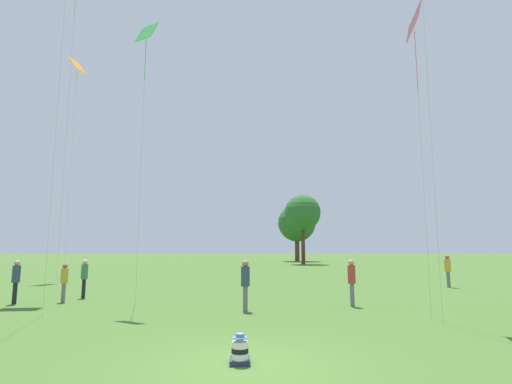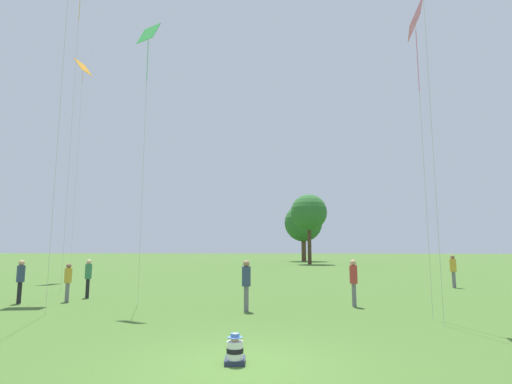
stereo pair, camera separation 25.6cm
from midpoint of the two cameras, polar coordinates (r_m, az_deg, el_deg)
ground_plane at (r=8.22m, az=-1.14°, el=-23.49°), size 300.00×300.00×0.00m
seated_toddler at (r=8.22m, az=-2.06°, el=-21.82°), size 0.43×0.52×0.58m
person_standing_0 at (r=18.56m, az=-24.91°, el=-11.14°), size 0.41×0.41×1.56m
person_standing_1 at (r=25.25m, az=26.60°, el=-9.68°), size 0.46×0.46×1.80m
person_standing_2 at (r=15.96m, az=14.22°, el=-11.79°), size 0.41×0.41×1.75m
person_standing_5 at (r=19.67m, az=-22.49°, el=-10.80°), size 0.36×0.36×1.68m
person_standing_6 at (r=14.39m, az=-0.88°, el=-12.47°), size 0.42×0.42×1.76m
person_standing_7 at (r=18.88m, az=-30.25°, el=-10.44°), size 0.36×0.36×1.71m
kite_0 at (r=18.82m, az=-14.75°, el=19.95°), size 1.07×0.86×11.79m
kite_2 at (r=15.85m, az=22.31°, el=20.91°), size 0.72×1.17×10.49m
kite_4 at (r=35.59m, az=-23.31°, el=15.43°), size 1.06×1.46×16.92m
distant_tree_0 at (r=66.86m, az=6.89°, el=-4.41°), size 6.24×6.24×9.46m
distant_tree_1 at (r=55.10m, az=7.69°, el=-2.94°), size 4.94×4.94×9.49m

